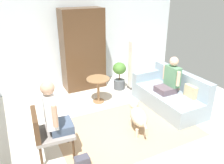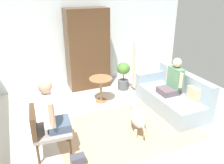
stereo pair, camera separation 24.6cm
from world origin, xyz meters
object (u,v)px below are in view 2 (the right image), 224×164
object	(u,v)px
person_on_armchair	(51,110)
handbag	(78,160)
person_on_couch	(173,80)
round_end_table	(101,85)
potted_plant	(123,75)
armoire_cabinet	(87,49)
armchair	(44,128)
column_lamp	(137,66)
couch	(172,96)
dog	(138,116)

from	to	relation	value
person_on_armchair	handbag	size ratio (longest dim) A/B	3.94
person_on_couch	round_end_table	size ratio (longest dim) A/B	1.32
potted_plant	armoire_cabinet	distance (m)	1.21
armchair	column_lamp	distance (m)	3.26
round_end_table	couch	bearing A→B (deg)	-33.20
armchair	column_lamp	xyz separation A→B (m)	(2.73, 1.77, 0.15)
person_on_armchair	column_lamp	distance (m)	3.15
couch	person_on_armchair	world-z (taller)	person_on_armchair
handbag	dog	bearing A→B (deg)	18.67
person_on_armchair	potted_plant	size ratio (longest dim) A/B	1.18
armchair	potted_plant	distance (m)	3.06
person_on_couch	person_on_armchair	world-z (taller)	person_on_armchair
person_on_armchair	round_end_table	size ratio (longest dim) A/B	1.44
couch	person_on_armchair	xyz separation A→B (m)	(-2.86, -0.51, 0.54)
person_on_armchair	armoire_cabinet	bearing A→B (deg)	60.32
round_end_table	handbag	bearing A→B (deg)	-120.34
armoire_cabinet	handbag	size ratio (longest dim) A/B	9.42
couch	round_end_table	bearing A→B (deg)	146.80
armchair	person_on_couch	distance (m)	3.00
dog	potted_plant	bearing A→B (deg)	72.11
dog	potted_plant	world-z (taller)	potted_plant
potted_plant	armchair	bearing A→B (deg)	-141.58
handbag	armoire_cabinet	bearing A→B (deg)	69.00
person_on_armchair	dog	xyz separation A→B (m)	(1.63, -0.03, -0.50)
armoire_cabinet	couch	bearing A→B (deg)	-54.41
person_on_armchair	handbag	bearing A→B (deg)	-60.12
dog	handbag	size ratio (longest dim) A/B	3.78
person_on_couch	potted_plant	distance (m)	1.57
armchair	dog	size ratio (longest dim) A/B	1.00
potted_plant	person_on_couch	bearing A→B (deg)	-68.94
couch	dog	distance (m)	1.35
round_end_table	column_lamp	size ratio (longest dim) A/B	0.47
person_on_armchair	dog	bearing A→B (deg)	-1.10
dog	armoire_cabinet	distance (m)	2.66
round_end_table	handbag	xyz separation A→B (m)	(-1.14, -1.94, -0.36)
person_on_couch	column_lamp	distance (m)	1.33
couch	column_lamp	size ratio (longest dim) A/B	1.35
couch	person_on_armchair	bearing A→B (deg)	-170.00
round_end_table	handbag	size ratio (longest dim) A/B	2.73
round_end_table	dog	bearing A→B (deg)	-81.83
potted_plant	armoire_cabinet	size ratio (longest dim) A/B	0.35
dog	person_on_armchair	bearing A→B (deg)	178.90
armchair	dog	world-z (taller)	armchair
person_on_armchair	round_end_table	world-z (taller)	person_on_armchair
person_on_couch	potted_plant	size ratio (longest dim) A/B	1.08
person_on_armchair	column_lamp	world-z (taller)	person_on_armchair
person_on_couch	armchair	bearing A→B (deg)	-171.12
armchair	potted_plant	world-z (taller)	armchair
armoire_cabinet	armchair	bearing A→B (deg)	-122.18
person_on_couch	round_end_table	world-z (taller)	person_on_couch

